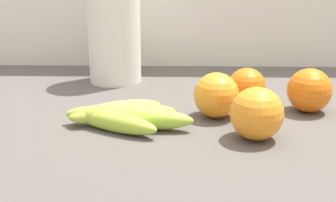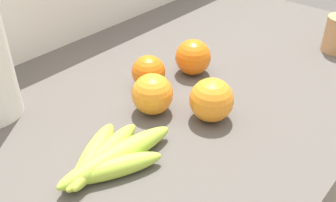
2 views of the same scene
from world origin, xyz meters
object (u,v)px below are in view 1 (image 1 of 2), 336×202
at_px(orange_front, 309,90).
at_px(orange_right, 247,87).
at_px(orange_center, 257,114).
at_px(banana_bunch, 122,116).
at_px(paper_towel_roll, 114,27).
at_px(orange_far_right, 216,95).

xyz_separation_m(orange_front, orange_right, (-0.11, 0.04, -0.00)).
distance_m(orange_center, orange_right, 0.17).
distance_m(banana_bunch, paper_towel_roll, 0.30).
xyz_separation_m(orange_center, orange_right, (0.01, 0.17, -0.01)).
height_order(orange_center, orange_front, orange_center).
relative_size(orange_far_right, paper_towel_roll, 0.29).
xyz_separation_m(orange_far_right, orange_right, (0.06, 0.07, -0.00)).
bearing_deg(paper_towel_roll, banana_bunch, -80.53).
bearing_deg(banana_bunch, orange_front, 14.00).
xyz_separation_m(orange_center, paper_towel_roll, (-0.26, 0.33, 0.08)).
relative_size(orange_far_right, orange_front, 1.00).
bearing_deg(orange_right, orange_front, -18.21).
bearing_deg(orange_center, orange_front, 48.65).
distance_m(orange_front, paper_towel_roll, 0.43).
xyz_separation_m(orange_far_right, paper_towel_roll, (-0.21, 0.23, 0.08)).
relative_size(orange_center, paper_towel_roll, 0.31).
xyz_separation_m(orange_far_right, orange_front, (0.17, 0.03, 0.00)).
relative_size(orange_center, orange_far_right, 1.04).
bearing_deg(orange_center, paper_towel_roll, 128.39).
distance_m(orange_far_right, paper_towel_roll, 0.32).
distance_m(orange_far_right, orange_front, 0.17).
bearing_deg(paper_towel_roll, orange_front, -27.73).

